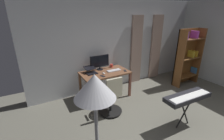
# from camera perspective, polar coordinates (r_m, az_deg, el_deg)

# --- Properties ---
(ground_plane) EXTENTS (7.42, 7.42, 0.00)m
(ground_plane) POSITION_cam_1_polar(r_m,az_deg,el_deg) (3.77, 27.97, -20.30)
(ground_plane) COLOR #666458
(back_room_partition) EXTENTS (5.71, 0.10, 2.67)m
(back_room_partition) POSITION_cam_1_polar(r_m,az_deg,el_deg) (5.01, 3.32, 9.18)
(back_room_partition) COLOR silver
(back_room_partition) RESTS_ON ground
(curtain_left_panel) EXTENTS (0.43, 0.06, 2.21)m
(curtain_left_panel) POSITION_cam_1_polar(r_m,az_deg,el_deg) (5.83, 15.51, 7.76)
(curtain_left_panel) COLOR gray
(curtain_left_panel) RESTS_ON ground
(curtain_right_panel) EXTENTS (0.41, 0.06, 2.21)m
(curtain_right_panel) POSITION_cam_1_polar(r_m,az_deg,el_deg) (5.27, 8.78, 6.97)
(curtain_right_panel) COLOR gray
(curtain_right_panel) RESTS_ON ground
(desk) EXTENTS (1.32, 0.74, 0.75)m
(desk) POSITION_cam_1_polar(r_m,az_deg,el_deg) (4.38, -2.56, -1.93)
(desk) COLOR brown
(desk) RESTS_ON ground
(office_chair) EXTENTS (0.56, 0.56, 0.97)m
(office_chair) POSITION_cam_1_polar(r_m,az_deg,el_deg) (3.71, -0.15, -9.81)
(office_chair) COLOR black
(office_chair) RESTS_ON ground
(computer_monitor) EXTENTS (0.57, 0.18, 0.42)m
(computer_monitor) POSITION_cam_1_polar(r_m,az_deg,el_deg) (4.46, -4.49, 3.02)
(computer_monitor) COLOR black
(computer_monitor) RESTS_ON desk
(computer_keyboard) EXTENTS (0.40, 0.14, 0.02)m
(computer_keyboard) POSITION_cam_1_polar(r_m,az_deg,el_deg) (4.42, 0.68, -0.16)
(computer_keyboard) COLOR silver
(computer_keyboard) RESTS_ON desk
(laptop) EXTENTS (0.31, 0.36, 0.17)m
(laptop) POSITION_cam_1_polar(r_m,az_deg,el_deg) (4.28, -7.66, -0.43)
(laptop) COLOR black
(laptop) RESTS_ON desk
(computer_mouse) EXTENTS (0.06, 0.10, 0.04)m
(computer_mouse) POSITION_cam_1_polar(r_m,az_deg,el_deg) (4.21, -3.02, -1.20)
(computer_mouse) COLOR white
(computer_mouse) RESTS_ON desk
(cell_phone_face_up) EXTENTS (0.11, 0.16, 0.01)m
(cell_phone_face_up) POSITION_cam_1_polar(r_m,az_deg,el_deg) (4.06, -3.39, -2.21)
(cell_phone_face_up) COLOR #232328
(cell_phone_face_up) RESTS_ON desk
(cell_phone_by_monitor) EXTENTS (0.12, 0.16, 0.01)m
(cell_phone_by_monitor) POSITION_cam_1_polar(r_m,az_deg,el_deg) (4.44, 4.71, -0.21)
(cell_phone_by_monitor) COLOR #232328
(cell_phone_by_monitor) RESTS_ON desk
(mug_tea) EXTENTS (0.13, 0.09, 0.10)m
(mug_tea) POSITION_cam_1_polar(r_m,az_deg,el_deg) (4.70, -0.19, 1.59)
(mug_tea) COLOR #CC3D33
(mug_tea) RESTS_ON desk
(bookshelf) EXTENTS (0.93, 0.30, 1.82)m
(bookshelf) POSITION_cam_1_polar(r_m,az_deg,el_deg) (5.68, 25.64, 4.44)
(bookshelf) COLOR brown
(bookshelf) RESTS_ON ground
(piano_keyboard) EXTENTS (1.05, 0.36, 0.76)m
(piano_keyboard) POSITION_cam_1_polar(r_m,az_deg,el_deg) (3.56, 25.63, -8.97)
(piano_keyboard) COLOR black
(piano_keyboard) RESTS_ON ground
(floor_lamp) EXTENTS (0.33, 0.33, 1.89)m
(floor_lamp) POSITION_cam_1_polar(r_m,az_deg,el_deg) (1.28, -5.93, -13.86)
(floor_lamp) COLOR black
(floor_lamp) RESTS_ON ground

